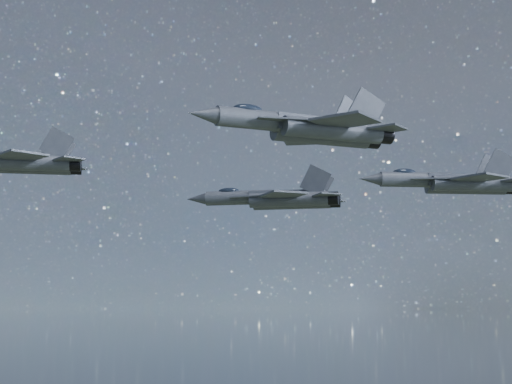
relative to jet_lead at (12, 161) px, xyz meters
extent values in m
cube|color=#373B44|center=(0.87, -0.01, 0.15)|extent=(7.19, 1.38, 1.14)
cylinder|color=#373B44|center=(1.21, -0.89, -0.24)|extent=(7.36, 1.43, 1.36)
cylinder|color=#373B44|center=(1.23, 0.86, -0.24)|extent=(7.36, 1.43, 1.36)
cylinder|color=black|center=(5.24, -0.92, -0.24)|extent=(1.15, 1.27, 1.26)
cylinder|color=black|center=(5.25, 0.83, -0.24)|extent=(1.15, 1.27, 1.26)
cube|color=#373B44|center=(1.02, -2.98, -0.07)|extent=(4.80, 4.94, 0.17)
cube|color=#373B44|center=(1.07, 2.97, -0.07)|extent=(4.83, 4.96, 0.17)
cube|color=#373B44|center=(4.88, -2.06, -0.07)|extent=(2.83, 2.89, 0.13)
cube|color=#373B44|center=(4.91, 1.97, -0.07)|extent=(2.84, 2.91, 0.13)
cube|color=#373B44|center=(3.75, -1.13, 1.42)|extent=(3.04, 0.41, 3.11)
cube|color=#373B44|center=(3.77, 1.06, 1.42)|extent=(3.04, 0.39, 3.11)
cylinder|color=#373B44|center=(22.79, 18.20, -0.06)|extent=(7.80, 4.42, 1.63)
cone|color=#373B44|center=(18.13, 20.08, -0.06)|extent=(2.88, 2.30, 1.47)
ellipsoid|color=#1A222F|center=(21.63, 18.67, 0.72)|extent=(2.72, 1.95, 0.81)
cube|color=#373B44|center=(27.84, 16.16, -0.11)|extent=(8.56, 4.67, 1.36)
cylinder|color=#373B44|center=(27.84, 15.03, -0.59)|extent=(8.77, 4.81, 1.63)
cylinder|color=#373B44|center=(28.62, 16.97, -0.59)|extent=(8.77, 4.81, 1.63)
cylinder|color=black|center=(32.31, 13.23, -0.59)|extent=(1.83, 1.91, 1.51)
cylinder|color=black|center=(33.09, 15.17, -0.59)|extent=(1.83, 1.91, 1.51)
cube|color=#373B44|center=(24.01, 16.18, -0.19)|extent=(5.20, 3.93, 0.13)
cube|color=#373B44|center=(25.07, 18.80, -0.19)|extent=(5.57, 2.17, 0.13)
cube|color=#373B44|center=(26.71, 12.78, -0.38)|extent=(4.70, 5.13, 0.21)
cube|color=#373B44|center=(29.37, 19.38, -0.38)|extent=(5.99, 5.87, 0.21)
cube|color=#373B44|center=(31.41, 12.12, -0.38)|extent=(2.75, 2.93, 0.16)
cube|color=#373B44|center=(33.22, 16.59, -0.38)|extent=(3.55, 3.51, 0.16)
cube|color=#373B44|center=(30.56, 13.65, 1.41)|extent=(3.33, 1.79, 3.73)
cube|color=#373B44|center=(31.54, 16.08, 1.41)|extent=(3.53, 1.24, 3.73)
cylinder|color=#373B44|center=(19.23, -14.23, 1.06)|extent=(7.18, 2.93, 1.48)
cone|color=#373B44|center=(14.77, -15.19, 1.06)|extent=(2.51, 1.78, 1.33)
ellipsoid|color=#1A222F|center=(18.12, -14.47, 1.77)|extent=(2.42, 1.45, 0.73)
cube|color=#373B44|center=(24.06, -13.19, 1.01)|extent=(7.91, 3.03, 1.23)
cylinder|color=#373B44|center=(24.63, -14.04, 0.59)|extent=(8.11, 3.13, 1.48)
cylinder|color=#373B44|center=(24.23, -12.19, 0.59)|extent=(8.11, 3.13, 1.48)
cylinder|color=black|center=(28.90, -13.12, 0.59)|extent=(1.49, 1.60, 1.37)
cylinder|color=black|center=(28.50, -11.27, 0.59)|extent=(1.49, 1.60, 1.37)
cube|color=#373B44|center=(21.17, -15.13, 0.95)|extent=(4.96, 1.14, 0.11)
cube|color=#373B44|center=(20.63, -12.62, 0.95)|extent=(4.95, 2.90, 0.11)
cube|color=#373B44|center=(24.92, -16.31, 0.78)|extent=(5.43, 5.44, 0.19)
cube|color=#373B44|center=(23.56, -10.00, 0.78)|extent=(4.78, 5.07, 0.19)
cube|color=#373B44|center=(28.79, -14.41, 0.78)|extent=(3.21, 3.23, 0.14)
cube|color=#373B44|center=(27.87, -10.14, 0.78)|extent=(2.81, 2.93, 0.14)
cube|color=#373B44|center=(27.37, -13.69, 2.39)|extent=(3.30, 0.60, 3.38)
cube|color=#373B44|center=(26.87, -11.37, 2.39)|extent=(3.20, 1.10, 3.38)
cylinder|color=#373B44|center=(35.47, -3.17, -1.07)|extent=(6.60, 1.92, 1.37)
cone|color=#373B44|center=(31.26, -2.82, -1.07)|extent=(2.21, 1.41, 1.23)
ellipsoid|color=#1A222F|center=(34.42, -3.09, -0.41)|extent=(2.17, 1.10, 0.68)
cube|color=#373B44|center=(40.03, -3.56, -1.12)|extent=(7.30, 1.93, 1.14)
cylinder|color=#373B44|center=(40.31, -4.47, -1.51)|extent=(7.48, 2.00, 1.37)
cylinder|color=#373B44|center=(40.46, -2.72, -1.51)|extent=(7.48, 2.00, 1.37)
cylinder|color=black|center=(44.49, -3.06, -1.51)|extent=(1.25, 1.36, 1.27)
cube|color=#373B44|center=(36.95, -4.49, -1.18)|extent=(4.67, 2.18, 0.11)
cube|color=#373B44|center=(37.15, -2.13, -1.18)|extent=(4.65, 1.45, 0.11)
cube|color=#373B44|center=(39.95, -6.56, -1.34)|extent=(4.70, 4.89, 0.18)
cube|color=#373B44|center=(40.46, -0.60, -1.34)|extent=(4.95, 5.03, 0.18)
cube|color=#373B44|center=(44.24, -1.89, -1.34)|extent=(2.92, 2.96, 0.13)
cube|color=#373B44|center=(42.83, -4.91, 0.16)|extent=(3.04, 0.65, 3.13)
cube|color=#373B44|center=(43.02, -2.71, 0.16)|extent=(3.07, 0.46, 3.13)
camera|label=1|loc=(8.76, -69.07, -12.60)|focal=55.00mm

